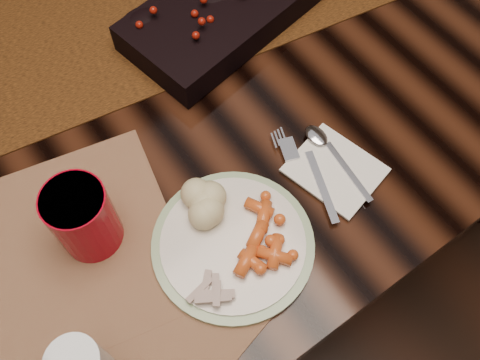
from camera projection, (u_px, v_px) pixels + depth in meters
floor at (182, 251)px, 1.60m from camera, size 5.00×5.00×0.00m
dining_table at (167, 195)px, 1.27m from camera, size 1.80×1.00×0.75m
table_runner at (67, 47)px, 0.99m from camera, size 1.74×0.61×0.00m
centerpiece at (224, 6)px, 0.98m from camera, size 0.41×0.26×0.08m
placemat_main at (27, 266)px, 0.79m from camera, size 0.50×0.41×0.00m
placemat_second at (113, 342)px, 0.74m from camera, size 0.46×0.38×0.00m
dinner_plate at (233, 244)px, 0.80m from camera, size 0.30×0.30×0.01m
baby_carrots at (258, 236)px, 0.78m from camera, size 0.15×0.14×0.02m
mashed_potatoes at (201, 203)px, 0.80m from camera, size 0.10×0.09×0.04m
turkey_shreds at (210, 290)px, 0.75m from camera, size 0.07×0.06×0.01m
napkin at (335, 170)px, 0.86m from camera, size 0.15×0.16×0.00m
fork at (313, 177)px, 0.85m from camera, size 0.08×0.17×0.00m
spoon at (338, 160)px, 0.87m from camera, size 0.05×0.16×0.00m
red_cup at (83, 218)px, 0.76m from camera, size 0.12×0.12×0.12m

